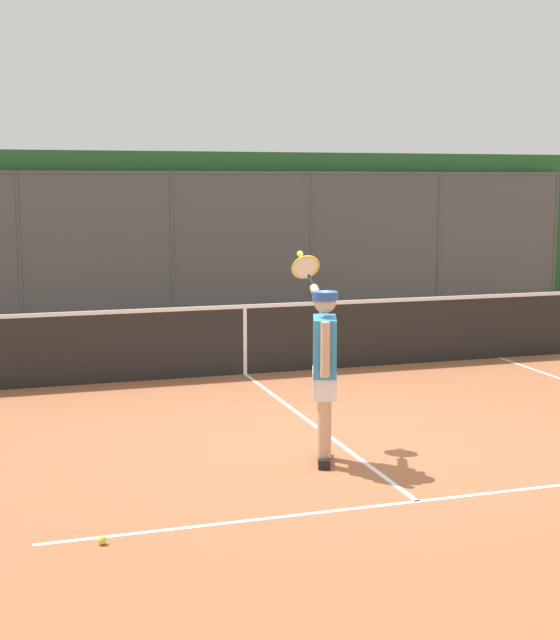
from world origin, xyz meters
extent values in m
plane|color=#A8603D|center=(0.00, 0.00, 0.00)|extent=(60.00, 60.00, 0.00)
cube|color=white|center=(0.00, 1.71, 0.00)|extent=(6.16, 0.05, 0.01)
cube|color=white|center=(0.00, -0.97, 0.00)|extent=(0.05, 5.36, 0.01)
cylinder|color=#474C51|center=(-8.26, -8.72, 1.40)|extent=(0.07, 0.07, 2.80)
cylinder|color=#474C51|center=(-5.50, -8.72, 1.40)|extent=(0.07, 0.07, 2.80)
cylinder|color=#474C51|center=(-2.75, -8.72, 1.40)|extent=(0.07, 0.07, 2.80)
cylinder|color=#474C51|center=(0.00, -8.72, 1.40)|extent=(0.07, 0.07, 2.80)
cylinder|color=#474C51|center=(2.75, -8.72, 1.40)|extent=(0.07, 0.07, 2.80)
cylinder|color=#474C51|center=(0.00, -8.72, 2.76)|extent=(16.51, 0.05, 0.05)
cube|color=#474C51|center=(0.00, -8.72, 1.40)|extent=(16.51, 0.02, 2.80)
cube|color=#235B2D|center=(0.00, -9.37, 1.59)|extent=(19.51, 0.90, 3.17)
cube|color=silver|center=(0.00, -8.54, 0.07)|extent=(17.51, 0.18, 0.15)
cube|color=black|center=(0.00, -3.65, 0.46)|extent=(10.04, 0.02, 0.91)
cube|color=white|center=(0.00, -3.65, 0.94)|extent=(10.04, 0.04, 0.05)
cube|color=white|center=(0.00, -3.65, 0.46)|extent=(0.05, 0.04, 0.91)
cube|color=black|center=(0.40, 0.57, 0.04)|extent=(0.19, 0.28, 0.09)
cylinder|color=tan|center=(0.40, 0.57, 0.46)|extent=(0.13, 0.13, 0.75)
cube|color=black|center=(0.32, 0.33, 0.04)|extent=(0.19, 0.28, 0.09)
cylinder|color=tan|center=(0.32, 0.33, 0.46)|extent=(0.13, 0.13, 0.75)
cube|color=white|center=(0.36, 0.45, 0.76)|extent=(0.34, 0.44, 0.26)
cube|color=#338CC6|center=(0.36, 0.45, 1.11)|extent=(0.35, 0.50, 0.54)
cylinder|color=tan|center=(0.45, 0.72, 1.13)|extent=(0.08, 0.08, 0.50)
cylinder|color=tan|center=(0.26, 0.03, 1.48)|extent=(0.09, 0.37, 0.28)
sphere|color=tan|center=(0.36, 0.45, 1.52)|extent=(0.21, 0.21, 0.21)
cylinder|color=#284C93|center=(0.36, 0.45, 1.58)|extent=(0.30, 0.30, 0.08)
cube|color=#284C93|center=(0.32, 0.35, 1.55)|extent=(0.23, 0.23, 0.02)
cylinder|color=black|center=(0.26, -0.21, 1.64)|extent=(0.04, 0.17, 0.13)
torus|color=gold|center=(0.26, -0.40, 1.76)|extent=(0.30, 0.19, 0.26)
cylinder|color=silver|center=(0.26, -0.40, 1.76)|extent=(0.25, 0.15, 0.21)
sphere|color=#CCDB33|center=(0.25, -0.58, 1.88)|extent=(0.07, 0.07, 0.07)
sphere|color=#D6E042|center=(2.59, 1.84, 0.03)|extent=(0.07, 0.07, 0.07)
camera|label=1|loc=(3.29, 8.36, 2.62)|focal=52.02mm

